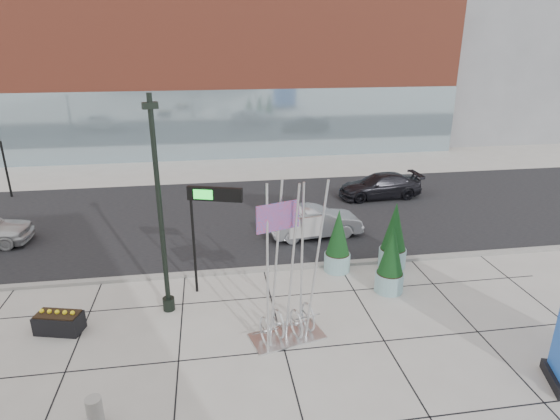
{
  "coord_description": "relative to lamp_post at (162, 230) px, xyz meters",
  "views": [
    {
      "loc": [
        -0.85,
        -12.05,
        8.47
      ],
      "look_at": [
        1.33,
        2.0,
        3.21
      ],
      "focal_mm": 30.0,
      "sensor_mm": 36.0,
      "label": 1
    }
  ],
  "objects": [
    {
      "name": "ground",
      "position": [
        2.43,
        -1.73,
        -2.87
      ],
      "size": [
        160.0,
        160.0,
        0.0
      ],
      "primitive_type": "plane",
      "color": "#9E9991",
      "rests_on": "ground"
    },
    {
      "name": "street_asphalt",
      "position": [
        2.43,
        8.27,
        -2.86
      ],
      "size": [
        80.0,
        12.0,
        0.02
      ],
      "primitive_type": "cube",
      "color": "black",
      "rests_on": "ground"
    },
    {
      "name": "curb_edge",
      "position": [
        2.43,
        2.27,
        -2.81
      ],
      "size": [
        80.0,
        0.3,
        0.12
      ],
      "primitive_type": "cube",
      "color": "gray",
      "rests_on": "ground"
    },
    {
      "name": "tower_podium",
      "position": [
        3.43,
        25.27,
        2.63
      ],
      "size": [
        34.0,
        10.0,
        11.0
      ],
      "primitive_type": "cube",
      "color": "#A0442E",
      "rests_on": "ground"
    },
    {
      "name": "tower_glass_front",
      "position": [
        3.43,
        20.47,
        -0.37
      ],
      "size": [
        34.0,
        0.6,
        5.0
      ],
      "primitive_type": "cube",
      "color": "#8CA5B2",
      "rests_on": "ground"
    },
    {
      "name": "building_grey_parking",
      "position": [
        28.43,
        30.27,
        6.13
      ],
      "size": [
        20.0,
        18.0,
        18.0
      ],
      "primitive_type": "cube",
      "color": "slate",
      "rests_on": "ground"
    },
    {
      "name": "lamp_post",
      "position": [
        0.0,
        0.0,
        0.0
      ],
      "size": [
        0.48,
        0.39,
        7.02
      ],
      "rotation": [
        0.0,
        0.0,
        0.32
      ],
      "color": "black",
      "rests_on": "ground"
    },
    {
      "name": "public_art_sculpture",
      "position": [
        3.62,
        -2.1,
        -1.58
      ],
      "size": [
        2.36,
        1.57,
        4.91
      ],
      "rotation": [
        0.0,
        0.0,
        0.24
      ],
      "color": "silver",
      "rests_on": "ground"
    },
    {
      "name": "concrete_bollard",
      "position": [
        -1.35,
        -4.73,
        -2.51
      ],
      "size": [
        0.38,
        0.38,
        0.73
      ],
      "primitive_type": "cylinder",
      "color": "gray",
      "rests_on": "ground"
    },
    {
      "name": "overhead_street_sign",
      "position": [
        1.56,
        1.07,
        0.48
      ],
      "size": [
        1.8,
        0.71,
        3.91
      ],
      "rotation": [
        0.0,
        0.0,
        -0.3
      ],
      "color": "black",
      "rests_on": "ground"
    },
    {
      "name": "round_planter_east",
      "position": [
        8.45,
        1.87,
        -1.62
      ],
      "size": [
        1.06,
        1.06,
        2.65
      ],
      "color": "#87B2B6",
      "rests_on": "ground"
    },
    {
      "name": "round_planter_mid",
      "position": [
        7.63,
        0.07,
        -1.69
      ],
      "size": [
        1.0,
        1.0,
        2.5
      ],
      "color": "#87B2B6",
      "rests_on": "ground"
    },
    {
      "name": "round_planter_west",
      "position": [
        6.23,
        1.87,
        -1.69
      ],
      "size": [
        1.0,
        1.0,
        2.49
      ],
      "color": "#87B2B6",
      "rests_on": "ground"
    },
    {
      "name": "box_planter_north",
      "position": [
        -3.22,
        -0.73,
        -2.53
      ],
      "size": [
        1.5,
        1.01,
        0.75
      ],
      "rotation": [
        0.0,
        0.0,
        -0.26
      ],
      "color": "black",
      "rests_on": "ground"
    },
    {
      "name": "car_silver_mid",
      "position": [
        6.13,
        5.22,
        -2.19
      ],
      "size": [
        4.29,
        1.88,
        1.37
      ],
      "primitive_type": "imported",
      "rotation": [
        0.0,
        0.0,
        1.68
      ],
      "color": "#ABADB3",
      "rests_on": "ground"
    },
    {
      "name": "car_dark_east",
      "position": [
        10.92,
        10.02,
        -2.2
      ],
      "size": [
        4.69,
        2.1,
        1.34
      ],
      "primitive_type": "imported",
      "rotation": [
        0.0,
        0.0,
        -1.52
      ],
      "color": "black",
      "rests_on": "ground"
    },
    {
      "name": "traffic_signal",
      "position": [
        -9.57,
        13.27,
        -0.57
      ],
      "size": [
        0.15,
        0.18,
        4.1
      ],
      "color": "black",
      "rests_on": "ground"
    }
  ]
}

